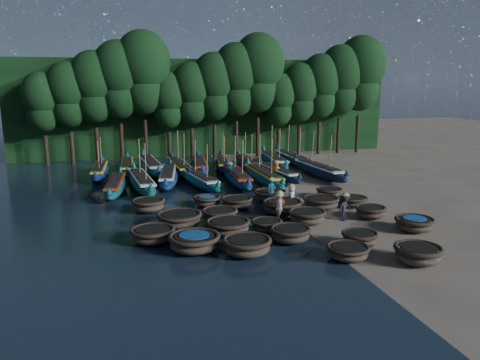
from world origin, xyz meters
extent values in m
plane|color=gray|center=(0.00, 0.00, 0.00)|extent=(120.00, 120.00, 0.00)
cube|color=black|center=(0.00, 23.50, 5.00)|extent=(40.00, 3.00, 10.00)
ellipsoid|color=brown|center=(0.23, -8.72, 0.29)|extent=(2.37, 2.37, 0.57)
torus|color=#3B2E23|center=(0.23, -8.72, 0.56)|extent=(1.94, 1.94, 0.17)
cylinder|color=black|center=(0.23, -8.72, 0.59)|extent=(1.49, 1.49, 0.05)
ellipsoid|color=brown|center=(2.97, -9.94, 0.36)|extent=(2.54, 2.54, 0.72)
torus|color=#3B2E23|center=(2.97, -9.94, 0.69)|extent=(2.13, 2.13, 0.22)
cylinder|color=black|center=(2.97, -9.94, 0.74)|extent=(1.60, 1.60, 0.07)
ellipsoid|color=brown|center=(-6.25, -6.01, 0.37)|extent=(2.99, 2.99, 0.74)
torus|color=#3B2E23|center=(-6.25, -6.01, 0.72)|extent=(2.47, 2.47, 0.23)
cylinder|color=black|center=(-6.25, -6.01, 0.77)|extent=(1.88, 1.88, 0.07)
cylinder|color=#194C8D|center=(-6.25, -6.01, 0.81)|extent=(1.45, 1.45, 0.05)
ellipsoid|color=brown|center=(-4.00, -7.07, 0.36)|extent=(2.66, 2.66, 0.73)
torus|color=#3B2E23|center=(-4.00, -7.07, 0.71)|extent=(2.30, 2.30, 0.22)
cylinder|color=black|center=(-4.00, -7.07, 0.75)|extent=(1.75, 1.75, 0.07)
ellipsoid|color=brown|center=(-1.45, -5.93, 0.34)|extent=(2.34, 2.34, 0.68)
torus|color=#3B2E23|center=(-1.45, -5.93, 0.66)|extent=(2.05, 2.05, 0.21)
cylinder|color=black|center=(-1.45, -5.93, 0.70)|extent=(1.54, 1.54, 0.06)
ellipsoid|color=brown|center=(1.59, -7.32, 0.32)|extent=(1.85, 1.85, 0.64)
torus|color=#3B2E23|center=(1.59, -7.32, 0.62)|extent=(1.79, 1.79, 0.19)
cylinder|color=black|center=(1.59, -7.32, 0.66)|extent=(1.34, 1.34, 0.06)
ellipsoid|color=brown|center=(5.57, -5.94, 0.32)|extent=(2.57, 2.57, 0.64)
torus|color=#3B2E23|center=(5.57, -5.94, 0.62)|extent=(2.10, 2.10, 0.19)
cylinder|color=black|center=(5.57, -5.94, 0.66)|extent=(1.60, 1.60, 0.06)
cylinder|color=#194C8D|center=(5.57, -5.94, 0.70)|extent=(1.23, 1.23, 0.04)
ellipsoid|color=brown|center=(-8.05, -4.25, 0.33)|extent=(2.15, 2.15, 0.66)
torus|color=#3B2E23|center=(-8.05, -4.25, 0.64)|extent=(2.25, 2.25, 0.20)
cylinder|color=black|center=(-8.05, -4.25, 0.68)|extent=(1.72, 1.72, 0.06)
ellipsoid|color=brown|center=(-4.17, -4.02, 0.35)|extent=(2.74, 2.74, 0.70)
torus|color=#3B2E23|center=(-4.17, -4.02, 0.68)|extent=(2.32, 2.32, 0.21)
cylinder|color=black|center=(-4.17, -4.02, 0.72)|extent=(1.77, 1.77, 0.06)
ellipsoid|color=brown|center=(-2.09, -4.12, 0.29)|extent=(1.80, 1.80, 0.59)
torus|color=#3B2E23|center=(-2.09, -4.12, 0.57)|extent=(1.66, 1.66, 0.18)
cylinder|color=black|center=(-2.09, -4.12, 0.61)|extent=(1.24, 1.24, 0.05)
ellipsoid|color=brown|center=(0.53, -3.34, 0.35)|extent=(2.47, 2.47, 0.70)
torus|color=#3B2E23|center=(0.53, -3.34, 0.67)|extent=(2.09, 2.09, 0.21)
cylinder|color=black|center=(0.53, -3.34, 0.72)|extent=(1.58, 1.58, 0.06)
ellipsoid|color=brown|center=(4.51, -3.28, 0.32)|extent=(1.72, 1.72, 0.64)
torus|color=#3B2E23|center=(4.51, -3.28, 0.62)|extent=(1.81, 1.81, 0.19)
cylinder|color=black|center=(4.51, -3.28, 0.66)|extent=(1.36, 1.36, 0.06)
ellipsoid|color=brown|center=(-6.44, -2.13, 0.36)|extent=(2.55, 2.55, 0.72)
torus|color=#3B2E23|center=(-6.44, -2.13, 0.70)|extent=(2.47, 2.47, 0.22)
cylinder|color=black|center=(-6.44, -2.13, 0.74)|extent=(1.89, 1.89, 0.07)
ellipsoid|color=brown|center=(-4.10, -1.72, 0.33)|extent=(2.44, 2.44, 0.66)
torus|color=#3B2E23|center=(-4.10, -1.72, 0.64)|extent=(2.06, 2.06, 0.20)
cylinder|color=black|center=(-4.10, -1.72, 0.68)|extent=(1.56, 1.56, 0.06)
ellipsoid|color=brown|center=(-0.11, -1.09, 0.36)|extent=(2.68, 2.68, 0.73)
torus|color=#3B2E23|center=(-0.11, -1.09, 0.70)|extent=(2.41, 2.41, 0.22)
cylinder|color=black|center=(-0.11, -1.09, 0.75)|extent=(1.83, 1.83, 0.07)
ellipsoid|color=brown|center=(2.56, -0.69, 0.34)|extent=(2.70, 2.70, 0.69)
torus|color=#3B2E23|center=(2.56, -0.69, 0.67)|extent=(2.28, 2.28, 0.21)
cylinder|color=black|center=(2.56, -0.69, 0.71)|extent=(1.74, 1.74, 0.06)
ellipsoid|color=brown|center=(4.76, -0.65, 0.29)|extent=(1.89, 1.89, 0.57)
torus|color=#3B2E23|center=(4.76, -0.65, 0.56)|extent=(1.91, 1.91, 0.17)
cylinder|color=black|center=(4.76, -0.65, 0.59)|extent=(1.46, 1.46, 0.05)
ellipsoid|color=brown|center=(-7.86, 1.36, 0.35)|extent=(2.40, 2.40, 0.71)
torus|color=#3B2E23|center=(-7.86, 1.36, 0.69)|extent=(2.04, 2.04, 0.22)
cylinder|color=black|center=(-7.86, 1.36, 0.73)|extent=(1.53, 1.53, 0.06)
ellipsoid|color=brown|center=(-4.19, 1.69, 0.30)|extent=(1.63, 1.63, 0.60)
torus|color=#3B2E23|center=(-4.19, 1.69, 0.58)|extent=(1.78, 1.78, 0.18)
cylinder|color=black|center=(-4.19, 1.69, 0.62)|extent=(1.34, 1.34, 0.05)
cylinder|color=#194C8D|center=(-4.19, 1.69, 0.65)|extent=(1.03, 1.03, 0.04)
ellipsoid|color=brown|center=(-2.45, 0.80, 0.31)|extent=(2.16, 2.16, 0.62)
torus|color=#3B2E23|center=(-2.45, 0.80, 0.60)|extent=(1.96, 1.96, 0.19)
cylinder|color=black|center=(-2.45, 0.80, 0.64)|extent=(1.49, 1.49, 0.06)
ellipsoid|color=brown|center=(0.10, 1.84, 0.33)|extent=(2.09, 2.09, 0.66)
torus|color=#3B2E23|center=(0.10, 1.84, 0.64)|extent=(2.20, 2.20, 0.20)
cylinder|color=black|center=(0.10, 1.84, 0.68)|extent=(1.68, 1.68, 0.06)
ellipsoid|color=brown|center=(4.25, 1.67, 0.31)|extent=(1.96, 1.96, 0.62)
torus|color=#3B2E23|center=(4.25, 1.67, 0.60)|extent=(1.81, 1.81, 0.19)
cylinder|color=black|center=(4.25, 1.67, 0.64)|extent=(1.36, 1.36, 0.06)
ellipsoid|color=#10565E|center=(-9.79, 7.01, 0.46)|extent=(2.12, 7.52, 0.93)
cone|color=#10565E|center=(-9.41, 10.60, 1.07)|extent=(0.41, 0.41, 0.56)
cone|color=#10565E|center=(-10.18, 3.41, 1.02)|extent=(0.41, 0.41, 0.46)
cube|color=#B03615|center=(-9.79, 7.01, 0.85)|extent=(1.58, 5.82, 0.11)
cube|color=black|center=(-9.79, 7.01, 0.93)|extent=(1.25, 5.06, 0.09)
ellipsoid|color=#10565E|center=(-7.94, 7.50, 0.52)|extent=(2.28, 8.41, 1.04)
cone|color=#10565E|center=(-8.33, 11.53, 1.19)|extent=(0.46, 0.46, 0.62)
cone|color=#10565E|center=(-7.55, 3.47, 1.14)|extent=(0.46, 0.46, 0.52)
cube|color=white|center=(-7.94, 7.50, 0.96)|extent=(1.70, 6.51, 0.12)
cube|color=black|center=(-7.94, 7.50, 1.04)|extent=(1.34, 5.66, 0.10)
cylinder|color=#997F4C|center=(-7.96, 8.75, 2.18)|extent=(0.07, 0.25, 2.91)
cylinder|color=#997F4C|center=(-7.69, 5.96, 2.18)|extent=(0.07, 0.25, 2.91)
plane|color=red|center=(-7.53, 5.98, 3.45)|extent=(0.00, 0.36, 0.36)
ellipsoid|color=navy|center=(-5.84, 9.01, 0.51)|extent=(2.68, 8.30, 1.02)
cone|color=navy|center=(-5.24, 12.95, 1.17)|extent=(0.45, 0.45, 0.61)
cone|color=navy|center=(-6.43, 5.07, 1.12)|extent=(0.45, 0.45, 0.51)
cube|color=white|center=(-5.84, 9.01, 0.94)|extent=(2.01, 6.42, 0.12)
cube|color=black|center=(-5.84, 9.01, 1.02)|extent=(1.61, 5.57, 0.10)
ellipsoid|color=#10565E|center=(-3.69, 7.37, 0.49)|extent=(2.69, 7.90, 0.97)
cone|color=#10565E|center=(-4.32, 11.11, 1.12)|extent=(0.43, 0.43, 0.58)
cone|color=#10565E|center=(-3.05, 3.63, 1.07)|extent=(0.43, 0.43, 0.49)
cube|color=white|center=(-3.69, 7.37, 0.89)|extent=(2.02, 6.12, 0.12)
cube|color=black|center=(-3.69, 7.37, 0.97)|extent=(1.63, 5.30, 0.10)
cylinder|color=#997F4C|center=(-3.79, 8.53, 2.04)|extent=(0.07, 0.23, 2.72)
cylinder|color=#997F4C|center=(-3.35, 5.94, 2.04)|extent=(0.07, 0.23, 2.72)
plane|color=red|center=(-3.20, 5.97, 3.23)|extent=(0.00, 0.34, 0.34)
ellipsoid|color=navy|center=(-0.73, 7.53, 0.52)|extent=(1.92, 8.37, 1.04)
cone|color=navy|center=(-0.53, 11.57, 1.19)|extent=(0.46, 0.46, 0.62)
cone|color=navy|center=(-0.94, 3.49, 1.14)|extent=(0.46, 0.46, 0.52)
cube|color=#B03615|center=(-0.73, 7.53, 0.95)|extent=(1.42, 6.48, 0.12)
cube|color=black|center=(-0.73, 7.53, 1.04)|extent=(1.10, 5.64, 0.10)
cylinder|color=#997F4C|center=(-0.57, 8.77, 2.18)|extent=(0.07, 0.25, 2.90)
cylinder|color=#997F4C|center=(-0.71, 5.97, 2.18)|extent=(0.07, 0.25, 2.90)
plane|color=red|center=(-0.55, 5.96, 3.44)|extent=(0.00, 0.36, 0.36)
ellipsoid|color=#10565E|center=(1.26, 7.12, 0.53)|extent=(1.70, 8.46, 1.05)
cone|color=#10565E|center=(1.17, 11.23, 1.21)|extent=(0.46, 0.46, 0.63)
cone|color=#10565E|center=(1.35, 3.01, 1.16)|extent=(0.46, 0.46, 0.53)
cube|color=yellow|center=(1.26, 7.12, 0.97)|extent=(1.25, 6.55, 0.13)
cube|color=black|center=(1.26, 7.12, 1.05)|extent=(0.94, 5.71, 0.11)
cylinder|color=#997F4C|center=(1.34, 8.39, 2.21)|extent=(0.07, 0.25, 2.95)
cylinder|color=#997F4C|center=(1.40, 5.54, 2.21)|extent=(0.07, 0.25, 2.95)
plane|color=red|center=(1.56, 5.54, 3.50)|extent=(0.00, 0.37, 0.37)
ellipsoid|color=#0F1738|center=(2.98, 8.50, 0.46)|extent=(2.14, 7.46, 0.92)
cone|color=#0F1738|center=(2.58, 12.07, 1.06)|extent=(0.40, 0.40, 0.55)
cone|color=#0F1738|center=(3.37, 4.94, 1.01)|extent=(0.40, 0.40, 0.46)
cube|color=white|center=(2.98, 8.50, 0.85)|extent=(1.59, 5.78, 0.11)
cube|color=black|center=(2.98, 8.50, 0.92)|extent=(1.27, 5.02, 0.09)
ellipsoid|color=#0F1738|center=(6.43, 8.33, 0.53)|extent=(2.32, 8.56, 1.06)
cone|color=#0F1738|center=(6.04, 12.43, 1.22)|extent=(0.46, 0.46, 0.63)
cone|color=#0F1738|center=(6.82, 4.23, 1.16)|extent=(0.46, 0.46, 0.53)
cube|color=white|center=(6.43, 8.33, 0.97)|extent=(1.73, 6.63, 0.13)
cube|color=black|center=(6.43, 8.33, 1.06)|extent=(1.36, 5.76, 0.11)
cylinder|color=#997F4C|center=(6.41, 9.60, 2.22)|extent=(0.07, 0.25, 2.96)
cylinder|color=#997F4C|center=(6.68, 6.76, 2.22)|extent=(0.07, 0.25, 2.96)
plane|color=red|center=(6.84, 6.78, 3.51)|extent=(0.00, 0.37, 0.37)
ellipsoid|color=navy|center=(-11.04, 13.10, 0.46)|extent=(1.71, 7.37, 0.91)
cone|color=navy|center=(-10.85, 16.65, 1.05)|extent=(0.40, 0.40, 0.55)
cone|color=navy|center=(-11.24, 9.54, 1.00)|extent=(0.40, 0.40, 0.46)
cube|color=yellow|center=(-11.04, 13.10, 0.84)|extent=(1.27, 5.71, 0.11)
cube|color=black|center=(-11.04, 13.10, 0.91)|extent=(0.98, 4.96, 0.09)
cylinder|color=#997F4C|center=(-10.89, 14.19, 1.92)|extent=(0.06, 0.22, 2.56)
cylinder|color=#997F4C|center=(-11.03, 11.73, 1.92)|extent=(0.06, 0.22, 2.56)
plane|color=red|center=(-10.89, 11.72, 3.03)|extent=(0.00, 0.32, 0.32)
ellipsoid|color=#10565E|center=(-8.76, 14.38, 0.47)|extent=(1.55, 7.56, 0.94)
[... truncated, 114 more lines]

